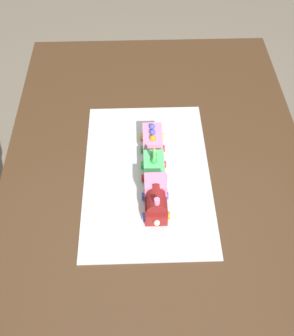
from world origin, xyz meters
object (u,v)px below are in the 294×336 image
birthday_candle (154,153)px  cake_locomotive (156,199)px  cake_car_caboose_mint_green (154,167)px  cake_car_tanker_bubblegum (152,139)px  dining_table (156,186)px

birthday_candle → cake_locomotive: bearing=180.0°
cake_car_caboose_mint_green → birthday_candle: size_ratio=1.84×
cake_locomotive → cake_car_tanker_bubblegum: (0.25, -0.00, -0.02)m
cake_car_tanker_bubblegum → birthday_candle: (-0.12, 0.00, 0.07)m
dining_table → cake_car_caboose_mint_green: bearing=155.3°
dining_table → cake_locomotive: cake_locomotive is taller
cake_car_caboose_mint_green → cake_car_tanker_bubblegum: bearing=0.0°
cake_locomotive → cake_car_tanker_bubblegum: size_ratio=1.40×
dining_table → cake_car_caboose_mint_green: cake_car_caboose_mint_green is taller
dining_table → birthday_candle: size_ratio=25.82×
dining_table → cake_locomotive: (-0.15, 0.01, 0.16)m
cake_locomotive → dining_table: bearing=-4.0°
cake_car_tanker_bubblegum → cake_locomotive: bearing=180.0°
cake_car_tanker_bubblegum → birthday_candle: birthday_candle is taller
cake_locomotive → cake_car_caboose_mint_green: bearing=-0.0°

